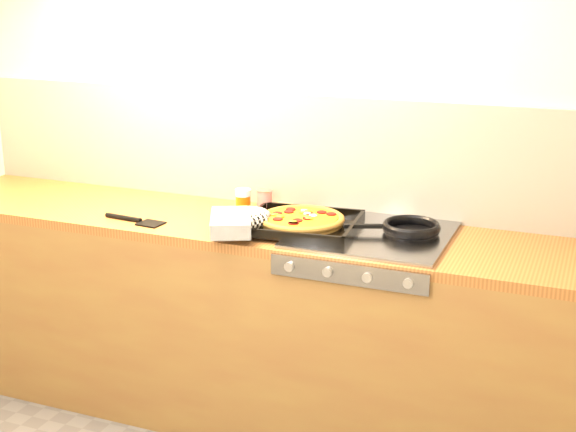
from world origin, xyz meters
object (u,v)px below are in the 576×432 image
at_px(pizza_on_tray, 283,221).
at_px(juice_glass, 243,202).
at_px(frying_pan, 410,228).
at_px(tomato_can, 264,201).

relative_size(pizza_on_tray, juice_glass, 5.30).
xyz_separation_m(pizza_on_tray, juice_glass, (-0.25, 0.16, 0.01)).
height_order(frying_pan, tomato_can, tomato_can).
bearing_deg(pizza_on_tray, juice_glass, 146.81).
distance_m(frying_pan, tomato_can, 0.68).
bearing_deg(frying_pan, juice_glass, 176.95).
relative_size(tomato_can, juice_glass, 0.90).
distance_m(frying_pan, juice_glass, 0.74).
height_order(tomato_can, juice_glass, juice_glass).
bearing_deg(tomato_can, juice_glass, -137.79).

